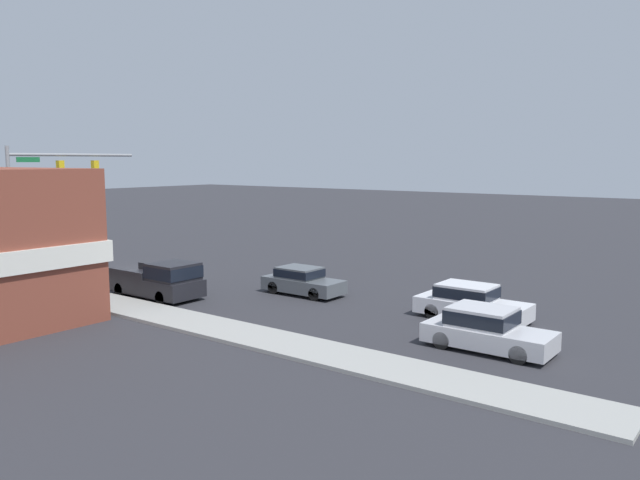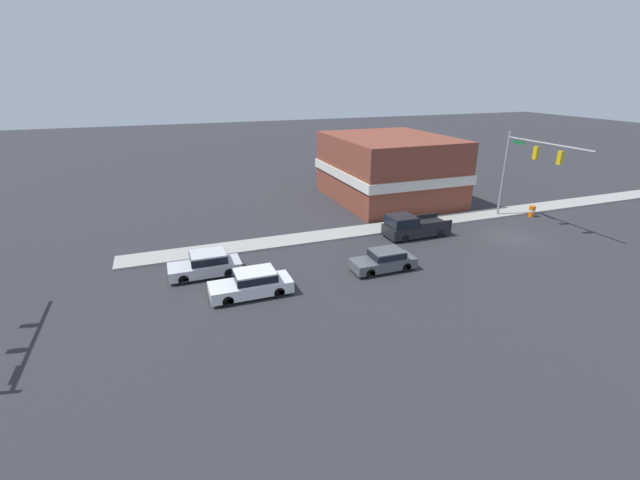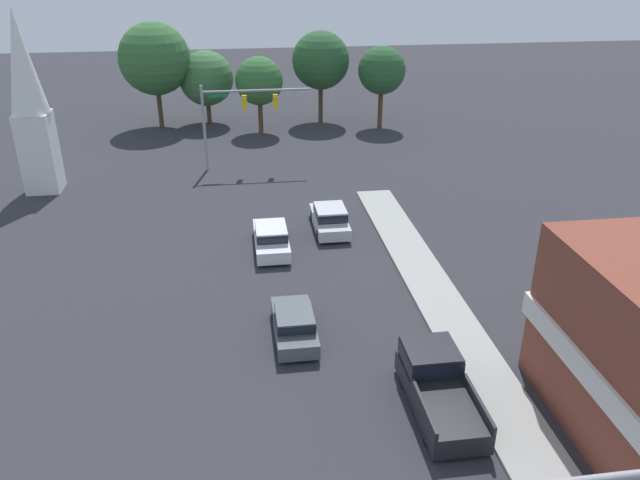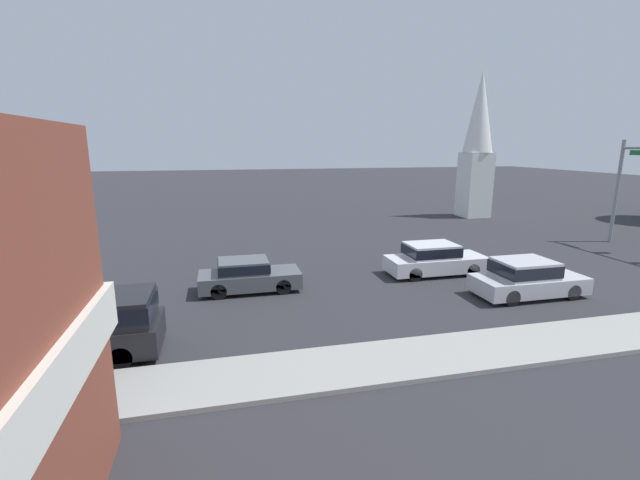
{
  "view_description": "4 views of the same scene",
  "coord_description": "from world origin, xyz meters",
  "px_view_note": "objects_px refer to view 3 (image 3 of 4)",
  "views": [
    {
      "loc": [
        22.97,
        32.63,
        6.92
      ],
      "look_at": [
        -0.15,
        15.09,
        3.18
      ],
      "focal_mm": 35.0,
      "sensor_mm": 36.0,
      "label": 1
    },
    {
      "loc": [
        -24.86,
        26.02,
        12.34
      ],
      "look_at": [
        1.11,
        16.32,
        1.63
      ],
      "focal_mm": 24.0,
      "sensor_mm": 36.0,
      "label": 2
    },
    {
      "loc": [
        -3.82,
        -10.64,
        15.98
      ],
      "look_at": [
        -0.07,
        16.07,
        3.18
      ],
      "focal_mm": 35.0,
      "sensor_mm": 36.0,
      "label": 3
    },
    {
      "loc": [
        16.31,
        11.7,
        6.2
      ],
      "look_at": [
        -0.79,
        15.76,
        2.32
      ],
      "focal_mm": 24.0,
      "sensor_mm": 36.0,
      "label": 4
    }
  ],
  "objects_px": {
    "car_lead": "(294,323)",
    "pickup_truck_parked": "(437,382)",
    "car_second_ahead": "(271,237)",
    "car_oncoming": "(330,218)"
  },
  "relations": [
    {
      "from": "car_lead",
      "to": "pickup_truck_parked",
      "type": "bearing_deg",
      "value": -46.05
    },
    {
      "from": "car_lead",
      "to": "car_second_ahead",
      "type": "xyz_separation_m",
      "value": [
        -0.4,
        9.07,
        0.07
      ]
    },
    {
      "from": "pickup_truck_parked",
      "to": "car_oncoming",
      "type": "bearing_deg",
      "value": 95.43
    },
    {
      "from": "car_oncoming",
      "to": "pickup_truck_parked",
      "type": "relative_size",
      "value": 0.87
    },
    {
      "from": "car_lead",
      "to": "car_second_ahead",
      "type": "bearing_deg",
      "value": 92.55
    },
    {
      "from": "car_oncoming",
      "to": "pickup_truck_parked",
      "type": "xyz_separation_m",
      "value": [
        1.56,
        -16.43,
        0.1
      ]
    },
    {
      "from": "car_second_ahead",
      "to": "pickup_truck_parked",
      "type": "relative_size",
      "value": 0.92
    },
    {
      "from": "car_lead",
      "to": "car_second_ahead",
      "type": "height_order",
      "value": "car_second_ahead"
    },
    {
      "from": "car_lead",
      "to": "car_oncoming",
      "type": "relative_size",
      "value": 0.94
    },
    {
      "from": "car_lead",
      "to": "car_oncoming",
      "type": "distance_m",
      "value": 11.81
    }
  ]
}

